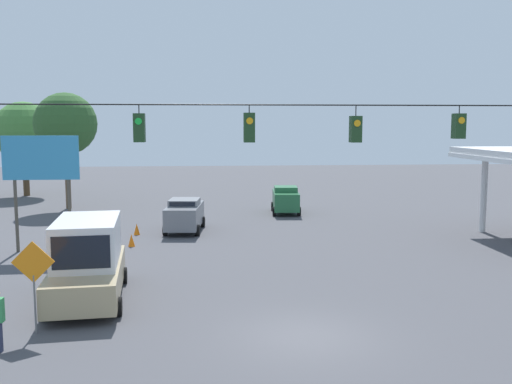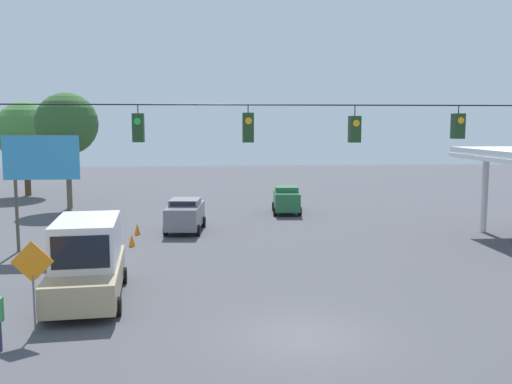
% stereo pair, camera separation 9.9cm
% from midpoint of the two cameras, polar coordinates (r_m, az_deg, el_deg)
% --- Properties ---
extents(ground_plane, '(140.00, 140.00, 0.00)m').
position_cam_midpoint_polar(ground_plane, '(17.58, 4.73, -14.21)').
color(ground_plane, '#47474C').
extents(overhead_signal_span, '(18.98, 0.38, 7.71)m').
position_cam_midpoint_polar(overhead_signal_span, '(17.15, 4.33, 1.80)').
color(overhead_signal_span, '#939399').
rests_on(overhead_signal_span, ground_plane).
extents(box_truck_tan_parked_shoulder, '(2.99, 6.28, 2.90)m').
position_cam_midpoint_polar(box_truck_tan_parked_shoulder, '(21.54, -16.61, -6.54)').
color(box_truck_tan_parked_shoulder, tan).
rests_on(box_truck_tan_parked_shoulder, ground_plane).
extents(sedan_green_oncoming_deep, '(2.17, 3.94, 1.91)m').
position_cam_midpoint_polar(sedan_green_oncoming_deep, '(40.41, 2.91, -0.73)').
color(sedan_green_oncoming_deep, '#236038').
rests_on(sedan_green_oncoming_deep, ground_plane).
extents(sedan_grey_withflow_far, '(2.40, 4.47, 1.92)m').
position_cam_midpoint_polar(sedan_grey_withflow_far, '(33.84, -7.23, -2.24)').
color(sedan_grey_withflow_far, slate).
rests_on(sedan_grey_withflow_far, ground_plane).
extents(traffic_cone_nearest, '(0.35, 0.35, 0.65)m').
position_cam_midpoint_polar(traffic_cone_nearest, '(20.62, -16.69, -10.32)').
color(traffic_cone_nearest, orange).
rests_on(traffic_cone_nearest, ground_plane).
extents(traffic_cone_second, '(0.35, 0.35, 0.65)m').
position_cam_midpoint_polar(traffic_cone_second, '(23.89, -14.65, -7.89)').
color(traffic_cone_second, orange).
rests_on(traffic_cone_second, ground_plane).
extents(traffic_cone_third, '(0.35, 0.35, 0.65)m').
position_cam_midpoint_polar(traffic_cone_third, '(26.89, -13.69, -6.22)').
color(traffic_cone_third, orange).
rests_on(traffic_cone_third, ground_plane).
extents(traffic_cone_fourth, '(0.35, 0.35, 0.65)m').
position_cam_midpoint_polar(traffic_cone_fourth, '(30.24, -12.44, -4.74)').
color(traffic_cone_fourth, orange).
rests_on(traffic_cone_fourth, ground_plane).
extents(traffic_cone_fifth, '(0.35, 0.35, 0.65)m').
position_cam_midpoint_polar(traffic_cone_fifth, '(33.32, -11.92, -3.66)').
color(traffic_cone_fifth, orange).
rests_on(traffic_cone_fifth, ground_plane).
extents(roadside_billboard, '(3.66, 0.16, 5.74)m').
position_cam_midpoint_polar(roadside_billboard, '(29.79, -20.79, 2.33)').
color(roadside_billboard, '#4C473D').
rests_on(roadside_billboard, ground_plane).
extents(work_zone_sign, '(1.27, 0.06, 2.84)m').
position_cam_midpoint_polar(work_zone_sign, '(18.44, -21.52, -7.19)').
color(work_zone_sign, slate).
rests_on(work_zone_sign, ground_plane).
extents(tree_horizon_left, '(5.20, 5.20, 8.24)m').
position_cam_midpoint_polar(tree_horizon_left, '(53.95, -22.24, 5.58)').
color(tree_horizon_left, '#4C3823').
rests_on(tree_horizon_left, ground_plane).
extents(tree_horizon_right, '(4.57, 4.57, 8.61)m').
position_cam_midpoint_polar(tree_horizon_right, '(44.55, -18.56, 6.46)').
color(tree_horizon_right, brown).
rests_on(tree_horizon_right, ground_plane).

